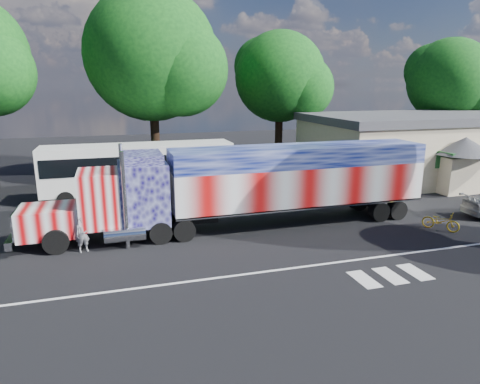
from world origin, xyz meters
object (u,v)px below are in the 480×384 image
object	(u,v)px
tree_n_mid	(154,55)
tree_ne_a	(282,77)
semi_truck	(253,184)
coach_bus	(140,170)
tree_far_ne	(451,81)
woman	(83,234)
bicycle	(441,221)

from	to	relation	value
tree_n_mid	tree_ne_a	bearing A→B (deg)	11.03
semi_truck	tree_ne_a	world-z (taller)	tree_ne_a
tree_n_mid	tree_ne_a	xyz separation A→B (m)	(11.51, 2.24, -1.55)
coach_bus	tree_n_mid	bearing A→B (deg)	71.82
semi_truck	tree_far_ne	distance (m)	29.19
semi_truck	tree_ne_a	bearing A→B (deg)	63.46
woman	tree_ne_a	world-z (taller)	tree_ne_a
bicycle	tree_ne_a	xyz separation A→B (m)	(-1.33, 19.49, 7.64)
coach_bus	woman	xyz separation A→B (m)	(-3.24, -9.31, -1.04)
semi_truck	tree_far_ne	bearing A→B (deg)	29.58
tree_ne_a	bicycle	bearing A→B (deg)	-86.08
bicycle	semi_truck	bearing A→B (deg)	124.28
semi_truck	woman	distance (m)	8.83
woman	bicycle	size ratio (longest dim) A/B	0.91
coach_bus	tree_far_ne	size ratio (longest dim) A/B	1.05
woman	tree_n_mid	size ratio (longest dim) A/B	0.11
tree_n_mid	bicycle	bearing A→B (deg)	-53.33
bicycle	tree_n_mid	bearing A→B (deg)	91.29
tree_n_mid	tree_far_ne	bearing A→B (deg)	0.74
semi_truck	bicycle	xyz separation A→B (m)	(9.34, -3.46, -1.88)
semi_truck	tree_far_ne	xyz separation A→B (m)	(24.93, 14.15, 5.51)
bicycle	tree_ne_a	distance (m)	20.97
semi_truck	coach_bus	size ratio (longest dim) A/B	1.73
tree_far_ne	coach_bus	bearing A→B (deg)	-168.70
woman	bicycle	distance (m)	18.09
tree_ne_a	tree_far_ne	distance (m)	17.03
semi_truck	tree_ne_a	distance (m)	18.82
tree_far_ne	tree_ne_a	bearing A→B (deg)	173.67
coach_bus	tree_ne_a	distance (m)	16.75
tree_n_mid	coach_bus	bearing A→B (deg)	-108.18
semi_truck	coach_bus	distance (m)	9.73
semi_truck	bicycle	bearing A→B (deg)	-20.34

